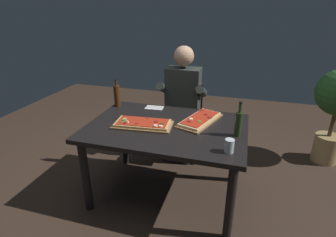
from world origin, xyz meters
The scene contains 10 objects.
ground_plane centered at (0.00, 0.00, 0.00)m, with size 6.40×6.40×0.00m, color #38281E.
dining_table centered at (0.00, 0.00, 0.64)m, with size 1.40×0.96×0.74m.
pizza_rectangular_front centered at (-0.20, -0.06, 0.76)m, with size 0.54×0.30×0.05m.
pizza_rectangular_left centered at (0.27, 0.17, 0.76)m, with size 0.38×0.55×0.05m.
wine_bottle_dark centered at (-0.64, 0.34, 0.86)m, with size 0.06×0.06×0.29m.
oil_bottle_amber centered at (0.61, -0.02, 0.85)m, with size 0.06×0.06×0.30m.
tumbler_near_camera centered at (0.57, -0.31, 0.79)m, with size 0.07×0.07×0.10m.
napkin_cutlery_set centered at (-0.25, 0.38, 0.74)m, with size 0.19×0.12×0.01m.
diner_chair centered at (-0.03, 0.86, 0.49)m, with size 0.44×0.44×0.87m.
seated_diner centered at (-0.03, 0.74, 0.74)m, with size 0.53×0.41×1.33m.
Camera 1 is at (0.61, -2.06, 1.73)m, focal length 28.43 mm.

